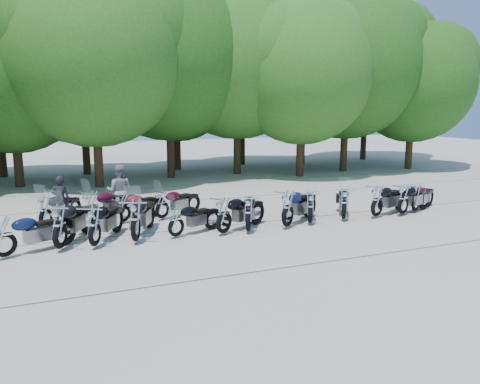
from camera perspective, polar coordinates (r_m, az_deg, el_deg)
name	(u,v)px	position (r m, az deg, el deg)	size (l,w,h in m)	color
ground	(258,235)	(14.47, 2.26, -5.26)	(90.00, 90.00, 0.00)	gray
tree_2	(11,78)	(25.61, -26.12, 12.40)	(7.31, 7.31, 8.97)	#3A2614
tree_3	(93,56)	(24.16, -17.50, 15.56)	(8.70, 8.70, 10.67)	#3A2614
tree_4	(168,57)	(26.69, -8.74, 16.00)	(9.13, 9.13, 11.20)	#3A2614
tree_5	(237,61)	(28.05, -0.36, 15.70)	(9.04, 9.04, 11.10)	#3A2614
tree_6	(302,73)	(27.11, 7.55, 14.19)	(8.00, 8.00, 9.82)	#3A2614
tree_7	(347,66)	(29.91, 12.92, 14.75)	(8.79, 8.79, 10.79)	#3A2614
tree_8	(413,83)	(32.28, 20.36, 12.39)	(7.53, 7.53, 9.25)	#3A2614
tree_11	(82,80)	(29.23, -18.71, 12.83)	(7.56, 7.56, 9.28)	#3A2614
tree_12	(176,78)	(30.19, -7.86, 13.59)	(7.88, 7.88, 9.67)	#3A2614
tree_13	(242,76)	(32.73, 0.24, 13.95)	(8.31, 8.31, 10.20)	#3A2614
tree_14	(303,79)	(33.23, 7.73, 13.44)	(8.02, 8.02, 9.84)	#3A2614
tree_15	(367,66)	(37.36, 15.21, 14.65)	(9.67, 9.67, 11.86)	#3A2614
motorcycle_0	(4,235)	(13.46, -26.86, -4.74)	(0.68, 2.25, 1.27)	#0C1735
motorcycle_1	(59,225)	(13.61, -21.15, -3.77)	(0.78, 2.58, 1.46)	black
motorcycle_2	(94,225)	(13.56, -17.35, -3.81)	(0.73, 2.39, 1.35)	black
motorcycle_3	(135,219)	(13.74, -12.63, -3.20)	(0.78, 2.57, 1.45)	black
motorcycle_4	(176,220)	(14.09, -7.81, -3.35)	(0.62, 2.03, 1.15)	black
motorcycle_5	(224,214)	(14.29, -1.98, -2.68)	(0.72, 2.37, 1.34)	black
motorcycle_6	(248,212)	(14.53, 1.02, -2.48)	(0.72, 2.36, 1.33)	black
motorcycle_7	(288,207)	(15.14, 5.85, -1.86)	(0.76, 2.50, 1.41)	#0B1532
motorcycle_8	(310,206)	(15.77, 8.55, -1.72)	(0.68, 2.23, 1.26)	black
motorcycle_9	(344,202)	(16.53, 12.58, -1.25)	(0.70, 2.29, 1.30)	black
motorcycle_10	(377,200)	(17.20, 16.39, -0.92)	(0.72, 2.36, 1.33)	black
motorcycle_11	(403,199)	(17.88, 19.31, -0.76)	(0.69, 2.27, 1.28)	black
motorcycle_12	(416,197)	(18.58, 20.65, -0.59)	(0.64, 2.11, 1.19)	#3B0815
motorcycle_13	(45,210)	(16.25, -22.66, -2.06)	(0.68, 2.22, 1.26)	black
motorcycle_14	(92,206)	(16.14, -17.60, -1.67)	(0.72, 2.37, 1.34)	#33071D
motorcycle_15	(123,207)	(16.22, -14.08, -1.76)	(0.63, 2.06, 1.17)	#780404
motorcycle_16	(162,203)	(16.46, -9.48, -1.36)	(0.64, 2.12, 1.20)	#340711
rider_0	(61,200)	(16.90, -21.03, -0.86)	(0.59, 0.39, 1.63)	black
rider_1	(119,191)	(17.23, -14.49, 0.13)	(0.92, 0.71, 1.89)	gray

